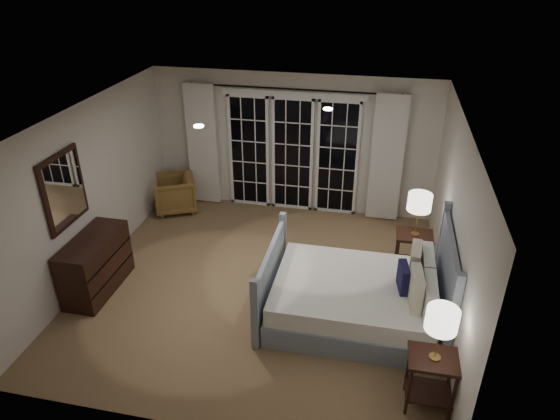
% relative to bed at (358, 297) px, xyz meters
% --- Properties ---
extents(floor, '(5.00, 5.00, 0.00)m').
position_rel_bed_xyz_m(floor, '(-1.42, 0.44, -0.33)').
color(floor, olive).
rests_on(floor, ground).
extents(ceiling, '(5.00, 5.00, 0.00)m').
position_rel_bed_xyz_m(ceiling, '(-1.42, 0.44, 2.17)').
color(ceiling, silver).
rests_on(ceiling, wall_back).
extents(wall_left, '(0.02, 5.00, 2.50)m').
position_rel_bed_xyz_m(wall_left, '(-3.92, 0.44, 0.92)').
color(wall_left, beige).
rests_on(wall_left, floor).
extents(wall_right, '(0.02, 5.00, 2.50)m').
position_rel_bed_xyz_m(wall_right, '(1.08, 0.44, 0.92)').
color(wall_right, beige).
rests_on(wall_right, floor).
extents(wall_back, '(5.00, 0.02, 2.50)m').
position_rel_bed_xyz_m(wall_back, '(-1.42, 2.94, 0.92)').
color(wall_back, beige).
rests_on(wall_back, floor).
extents(wall_front, '(5.00, 0.02, 2.50)m').
position_rel_bed_xyz_m(wall_front, '(-1.42, -2.06, 0.92)').
color(wall_front, beige).
rests_on(wall_front, floor).
extents(french_doors, '(2.50, 0.04, 2.20)m').
position_rel_bed_xyz_m(french_doors, '(-1.42, 2.90, 0.76)').
color(french_doors, black).
rests_on(french_doors, wall_back).
extents(curtain_rod, '(3.50, 0.03, 0.03)m').
position_rel_bed_xyz_m(curtain_rod, '(-1.42, 2.84, 1.92)').
color(curtain_rod, black).
rests_on(curtain_rod, wall_back).
extents(curtain_left, '(0.55, 0.10, 2.25)m').
position_rel_bed_xyz_m(curtain_left, '(-3.07, 2.82, 0.82)').
color(curtain_left, silver).
rests_on(curtain_left, curtain_rod).
extents(curtain_right, '(0.55, 0.10, 2.25)m').
position_rel_bed_xyz_m(curtain_right, '(0.23, 2.82, 0.82)').
color(curtain_right, silver).
rests_on(curtain_right, curtain_rod).
extents(downlight_a, '(0.12, 0.12, 0.01)m').
position_rel_bed_xyz_m(downlight_a, '(-0.62, 1.04, 2.16)').
color(downlight_a, white).
rests_on(downlight_a, ceiling).
extents(downlight_b, '(0.12, 0.12, 0.01)m').
position_rel_bed_xyz_m(downlight_b, '(-2.02, 0.04, 2.16)').
color(downlight_b, white).
rests_on(downlight_b, ceiling).
extents(bed, '(2.25, 1.62, 1.32)m').
position_rel_bed_xyz_m(bed, '(0.00, 0.00, 0.00)').
color(bed, gray).
rests_on(bed, floor).
extents(nightstand_left, '(0.52, 0.42, 0.68)m').
position_rel_bed_xyz_m(nightstand_left, '(0.84, -1.27, 0.12)').
color(nightstand_left, black).
rests_on(nightstand_left, floor).
extents(nightstand_right, '(0.52, 0.42, 0.68)m').
position_rel_bed_xyz_m(nightstand_right, '(0.71, 1.18, 0.12)').
color(nightstand_right, black).
rests_on(nightstand_right, floor).
extents(lamp_left, '(0.32, 0.32, 0.62)m').
position_rel_bed_xyz_m(lamp_left, '(0.84, -1.27, 0.84)').
color(lamp_left, tan).
rests_on(lamp_left, nightstand_left).
extents(lamp_right, '(0.34, 0.34, 0.65)m').
position_rel_bed_xyz_m(lamp_right, '(0.71, 1.18, 0.86)').
color(lamp_right, tan).
rests_on(lamp_right, nightstand_right).
extents(armchair, '(0.97, 0.96, 0.67)m').
position_rel_bed_xyz_m(armchair, '(-3.51, 2.37, 0.00)').
color(armchair, brown).
rests_on(armchair, floor).
extents(dresser, '(0.50, 1.18, 0.83)m').
position_rel_bed_xyz_m(dresser, '(-3.65, -0.13, 0.09)').
color(dresser, black).
rests_on(dresser, floor).
extents(mirror, '(0.05, 0.85, 1.00)m').
position_rel_bed_xyz_m(mirror, '(-3.88, -0.13, 1.22)').
color(mirror, black).
rests_on(mirror, wall_left).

